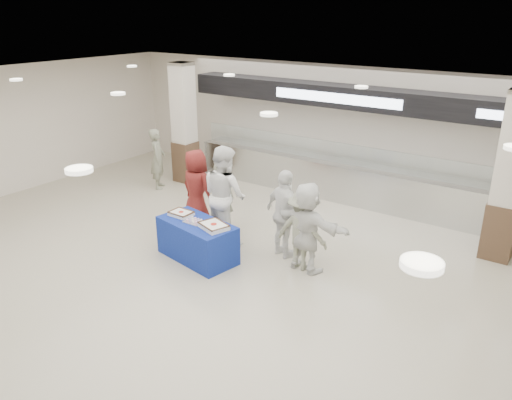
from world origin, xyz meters
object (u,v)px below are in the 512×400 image
Objects in this scene: cupcake_tray at (194,221)px; chef_short at (285,214)px; sheet_cake_right at (214,226)px; civilian_white at (307,227)px; civilian_maroon at (197,189)px; soldier_a at (221,196)px; chef_tall at (225,195)px; soldier_bg at (158,159)px; display_table at (197,240)px; soldier_b at (302,230)px; sheet_cake_left at (181,213)px.

cupcake_tray is 0.21× the size of chef_short.
civilian_white reaches higher than sheet_cake_right.
cupcake_tray is 0.22× the size of civilian_white.
chef_short is (1.33, 1.06, 0.09)m from cupcake_tray.
cupcake_tray is 1.55m from civilian_maroon.
soldier_a is at bearing -3.70° from civilian_white.
chef_tall is at bearing 174.42° from civilian_maroon.
chef_short reaches higher than soldier_bg.
display_table is 0.92× the size of civilian_white.
display_table is at bearing 29.85° from civilian_white.
soldier_a is 2.25m from soldier_b.
chef_short is (2.31, -0.13, 0.00)m from civilian_maroon.
chef_short is at bearing -26.81° from soldier_b.
soldier_a reaches higher than sheet_cake_right.
chef_short is 0.66m from civilian_white.
civilian_maroon is at bearing 16.47° from chef_short.
civilian_white is at bearing 29.29° from sheet_cake_right.
civilian_maroon reaches higher than sheet_cake_left.
soldier_bg is (-5.42, 1.68, -0.04)m from civilian_white.
cupcake_tray is 0.24× the size of soldier_b.
sheet_cake_right is 1.66× the size of cupcake_tray.
sheet_cake_right reaches higher than display_table.
soldier_bg is (-3.12, 1.23, 0.01)m from soldier_a.
display_table is 1.03× the size of soldier_b.
chef_short is (1.70, -0.21, 0.07)m from soldier_a.
soldier_a is at bearing 117.67° from display_table.
sheet_cake_left is 0.71× the size of sheet_cake_right.
soldier_a is at bearing 105.97° from cupcake_tray.
chef_tall is at bearing 102.98° from display_table.
soldier_bg reaches higher than cupcake_tray.
display_table is 2.12m from civilian_white.
civilian_maroon reaches higher than display_table.
civilian_maroon is 1.00× the size of chef_short.
civilian_maroon is 1.09× the size of soldier_a.
soldier_a is at bearing -13.86° from soldier_b.
soldier_bg is at bearing -27.26° from soldier_a.
sheet_cake_right is at bearing 136.26° from chef_tall.
soldier_bg is at bearing 144.33° from cupcake_tray.
civilian_maroon reaches higher than civilian_white.
cupcake_tray is at bearing 138.25° from civilian_maroon.
civilian_maroon is 2.32m from chef_short.
display_table is 1.37m from soldier_a.
sheet_cake_left is 1.16m from soldier_a.
civilian_maroon is 0.86× the size of chef_tall.
civilian_white is (0.61, -0.24, -0.02)m from chef_short.
soldier_a reaches higher than sheet_cake_left.
sheet_cake_left is at bearing 173.02° from sheet_cake_right.
soldier_a is 2.35m from civilian_white.
civilian_maroon is 1.15× the size of soldier_b.
chef_tall is at bearing 131.42° from soldier_a.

